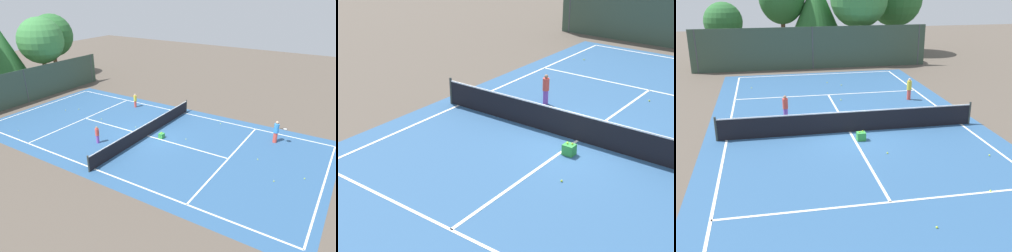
# 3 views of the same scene
# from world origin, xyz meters

# --- Properties ---
(ground_plane) EXTENTS (80.00, 80.00, 0.00)m
(ground_plane) POSITION_xyz_m (0.00, 0.00, 0.00)
(ground_plane) COLOR brown
(court_surface) EXTENTS (13.00, 25.00, 0.01)m
(court_surface) POSITION_xyz_m (0.00, 0.00, 0.00)
(court_surface) COLOR #2D5684
(court_surface) RESTS_ON ground_plane
(tennis_net) EXTENTS (11.90, 0.10, 1.10)m
(tennis_net) POSITION_xyz_m (0.00, 0.00, 0.51)
(tennis_net) COLOR #333833
(tennis_net) RESTS_ON ground_plane
(perimeter_fence) EXTENTS (18.00, 0.12, 3.20)m
(perimeter_fence) POSITION_xyz_m (0.00, 14.00, 1.60)
(perimeter_fence) COLOR #384C3D
(perimeter_fence) RESTS_ON ground_plane
(tree_2) EXTENTS (3.06, 3.06, 4.89)m
(tree_2) POSITION_xyz_m (-6.71, 17.41, 3.32)
(tree_2) COLOR brown
(tree_2) RESTS_ON ground_plane
(tree_4) EXTENTS (3.98, 3.98, 6.80)m
(tree_4) POSITION_xyz_m (0.89, 18.36, 4.58)
(tree_4) COLOR brown
(tree_4) RESTS_ON ground_plane
(player_0) EXTENTS (0.27, 0.27, 1.27)m
(player_0) POSITION_xyz_m (4.44, 4.53, 0.65)
(player_0) COLOR #E54C3F
(player_0) RESTS_ON ground_plane
(player_2) EXTENTS (0.27, 0.27, 1.25)m
(player_2) POSITION_xyz_m (-2.79, 2.28, 0.64)
(player_2) COLOR purple
(player_2) RESTS_ON ground_plane
(ball_crate) EXTENTS (0.38, 0.34, 0.43)m
(ball_crate) POSITION_xyz_m (0.28, -1.08, 0.18)
(ball_crate) COLOR green
(ball_crate) RESTS_ON ground_plane
(tennis_ball_0) EXTENTS (0.07, 0.07, 0.07)m
(tennis_ball_0) POSITION_xyz_m (-4.58, 8.86, 0.03)
(tennis_ball_0) COLOR #CCE533
(tennis_ball_0) RESTS_ON ground_plane
(tennis_ball_1) EXTENTS (0.07, 0.07, 0.07)m
(tennis_ball_1) POSITION_xyz_m (0.87, -8.02, 0.03)
(tennis_ball_1) COLOR #CCE533
(tennis_ball_1) RESTS_ON ground_plane
(tennis_ball_2) EXTENTS (0.07, 0.07, 0.07)m
(tennis_ball_2) POSITION_xyz_m (1.19, 8.46, 0.03)
(tennis_ball_2) COLOR #CCE533
(tennis_ball_2) RESTS_ON ground_plane
(tennis_ball_3) EXTENTS (0.07, 0.07, 0.07)m
(tennis_ball_3) POSITION_xyz_m (0.99, -2.73, 0.03)
(tennis_ball_3) COLOR #CCE533
(tennis_ball_3) RESTS_ON ground_plane
(tennis_ball_4) EXTENTS (0.07, 0.07, 0.07)m
(tennis_ball_4) POSITION_xyz_m (0.77, 1.67, 0.03)
(tennis_ball_4) COLOR #CCE533
(tennis_ball_4) RESTS_ON ground_plane
(tennis_ball_5) EXTENTS (0.07, 0.07, 0.07)m
(tennis_ball_5) POSITION_xyz_m (4.93, -3.70, 0.03)
(tennis_ball_5) COLOR #CCE533
(tennis_ball_5) RESTS_ON ground_plane
(tennis_ball_7) EXTENTS (0.07, 0.07, 0.07)m
(tennis_ball_7) POSITION_xyz_m (3.47, -6.37, 0.03)
(tennis_ball_7) COLOR #CCE533
(tennis_ball_7) RESTS_ON ground_plane
(tennis_ball_9) EXTENTS (0.07, 0.07, 0.07)m
(tennis_ball_9) POSITION_xyz_m (0.37, 9.29, 0.03)
(tennis_ball_9) COLOR #CCE533
(tennis_ball_9) RESTS_ON ground_plane
(tennis_ball_10) EXTENTS (0.07, 0.07, 0.07)m
(tennis_ball_10) POSITION_xyz_m (0.53, 5.10, 0.03)
(tennis_ball_10) COLOR #CCE533
(tennis_ball_10) RESTS_ON ground_plane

